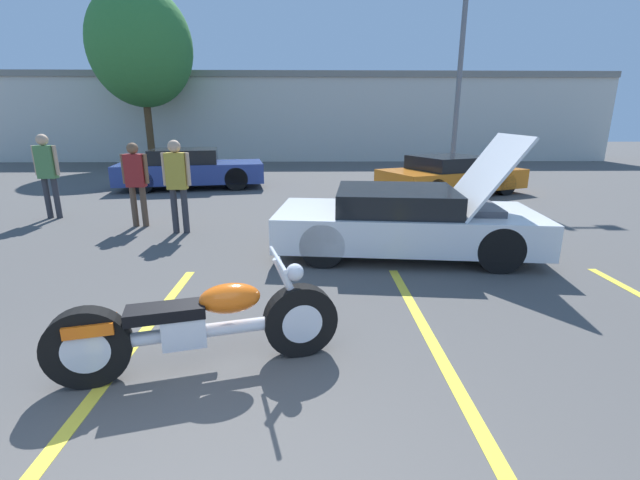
{
  "coord_description": "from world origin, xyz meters",
  "views": [
    {
      "loc": [
        0.61,
        -1.52,
        2.13
      ],
      "look_at": [
        0.71,
        3.16,
        0.8
      ],
      "focal_mm": 24.0,
      "sensor_mm": 36.0,
      "label": 1
    }
  ],
  "objects_px": {
    "spectator_near_motorcycle": "(136,178)",
    "spectator_by_show_car": "(177,178)",
    "light_pole": "(464,49)",
    "tree_background": "(141,47)",
    "parked_car_right_row": "(451,176)",
    "show_car_hood_open": "(406,221)",
    "motorcycle": "(200,326)",
    "parked_car_left_row": "(190,169)",
    "spectator_midground": "(47,168)"
  },
  "relations": [
    {
      "from": "motorcycle",
      "to": "spectator_near_motorcycle",
      "type": "relative_size",
      "value": 1.44
    },
    {
      "from": "show_car_hood_open",
      "to": "parked_car_right_row",
      "type": "height_order",
      "value": "show_car_hood_open"
    },
    {
      "from": "motorcycle",
      "to": "parked_car_right_row",
      "type": "height_order",
      "value": "parked_car_right_row"
    },
    {
      "from": "show_car_hood_open",
      "to": "parked_car_right_row",
      "type": "xyz_separation_m",
      "value": [
        2.55,
        5.72,
        -0.01
      ]
    },
    {
      "from": "tree_background",
      "to": "show_car_hood_open",
      "type": "height_order",
      "value": "tree_background"
    },
    {
      "from": "show_car_hood_open",
      "to": "spectator_midground",
      "type": "height_order",
      "value": "show_car_hood_open"
    },
    {
      "from": "light_pole",
      "to": "tree_background",
      "type": "relative_size",
      "value": 1.06
    },
    {
      "from": "spectator_by_show_car",
      "to": "spectator_midground",
      "type": "bearing_deg",
      "value": 157.1
    },
    {
      "from": "motorcycle",
      "to": "spectator_near_motorcycle",
      "type": "distance_m",
      "value": 5.86
    },
    {
      "from": "light_pole",
      "to": "spectator_by_show_car",
      "type": "distance_m",
      "value": 11.68
    },
    {
      "from": "spectator_near_motorcycle",
      "to": "spectator_by_show_car",
      "type": "height_order",
      "value": "spectator_by_show_car"
    },
    {
      "from": "tree_background",
      "to": "motorcycle",
      "type": "xyz_separation_m",
      "value": [
        6.46,
        -17.18,
        -4.76
      ]
    },
    {
      "from": "motorcycle",
      "to": "spectator_by_show_car",
      "type": "distance_m",
      "value": 5.01
    },
    {
      "from": "parked_car_left_row",
      "to": "spectator_by_show_car",
      "type": "height_order",
      "value": "spectator_by_show_car"
    },
    {
      "from": "show_car_hood_open",
      "to": "parked_car_left_row",
      "type": "height_order",
      "value": "show_car_hood_open"
    },
    {
      "from": "parked_car_right_row",
      "to": "spectator_by_show_car",
      "type": "height_order",
      "value": "spectator_by_show_car"
    },
    {
      "from": "light_pole",
      "to": "show_car_hood_open",
      "type": "height_order",
      "value": "light_pole"
    },
    {
      "from": "spectator_near_motorcycle",
      "to": "spectator_by_show_car",
      "type": "relative_size",
      "value": 0.96
    },
    {
      "from": "motorcycle",
      "to": "spectator_by_show_car",
      "type": "xyz_separation_m",
      "value": [
        -1.54,
        4.72,
        0.65
      ]
    },
    {
      "from": "parked_car_right_row",
      "to": "spectator_midground",
      "type": "height_order",
      "value": "spectator_midground"
    },
    {
      "from": "show_car_hood_open",
      "to": "parked_car_left_row",
      "type": "distance_m",
      "value": 8.86
    },
    {
      "from": "light_pole",
      "to": "motorcycle",
      "type": "relative_size",
      "value": 3.39
    },
    {
      "from": "motorcycle",
      "to": "parked_car_right_row",
      "type": "distance_m",
      "value": 10.38
    },
    {
      "from": "motorcycle",
      "to": "parked_car_left_row",
      "type": "relative_size",
      "value": 0.52
    },
    {
      "from": "motorcycle",
      "to": "show_car_hood_open",
      "type": "height_order",
      "value": "show_car_hood_open"
    },
    {
      "from": "light_pole",
      "to": "spectator_midground",
      "type": "xyz_separation_m",
      "value": [
        -11.07,
        -6.56,
        -3.39
      ]
    },
    {
      "from": "parked_car_right_row",
      "to": "spectator_midground",
      "type": "xyz_separation_m",
      "value": [
        -9.8,
        -2.99,
        0.56
      ]
    },
    {
      "from": "light_pole",
      "to": "parked_car_left_row",
      "type": "height_order",
      "value": "light_pole"
    },
    {
      "from": "parked_car_left_row",
      "to": "spectator_midground",
      "type": "relative_size",
      "value": 2.58
    },
    {
      "from": "parked_car_right_row",
      "to": "spectator_near_motorcycle",
      "type": "height_order",
      "value": "spectator_near_motorcycle"
    },
    {
      "from": "spectator_near_motorcycle",
      "to": "spectator_midground",
      "type": "distance_m",
      "value": 2.35
    },
    {
      "from": "light_pole",
      "to": "parked_car_right_row",
      "type": "height_order",
      "value": "light_pole"
    },
    {
      "from": "show_car_hood_open",
      "to": "parked_car_left_row",
      "type": "bearing_deg",
      "value": 133.96
    },
    {
      "from": "tree_background",
      "to": "parked_car_left_row",
      "type": "distance_m",
      "value": 8.96
    },
    {
      "from": "tree_background",
      "to": "parked_car_right_row",
      "type": "height_order",
      "value": "tree_background"
    },
    {
      "from": "show_car_hood_open",
      "to": "spectator_by_show_car",
      "type": "height_order",
      "value": "show_car_hood_open"
    },
    {
      "from": "show_car_hood_open",
      "to": "spectator_by_show_car",
      "type": "xyz_separation_m",
      "value": [
        -4.06,
        1.39,
        0.51
      ]
    },
    {
      "from": "motorcycle",
      "to": "show_car_hood_open",
      "type": "distance_m",
      "value": 4.18
    },
    {
      "from": "spectator_near_motorcycle",
      "to": "spectator_by_show_car",
      "type": "bearing_deg",
      "value": -28.75
    },
    {
      "from": "show_car_hood_open",
      "to": "spectator_midground",
      "type": "relative_size",
      "value": 2.35
    },
    {
      "from": "spectator_by_show_car",
      "to": "show_car_hood_open",
      "type": "bearing_deg",
      "value": -18.86
    },
    {
      "from": "motorcycle",
      "to": "tree_background",
      "type": "bearing_deg",
      "value": 96.03
    },
    {
      "from": "parked_car_left_row",
      "to": "spectator_near_motorcycle",
      "type": "distance_m",
      "value": 5.14
    },
    {
      "from": "spectator_near_motorcycle",
      "to": "light_pole",
      "type": "bearing_deg",
      "value": 39.73
    },
    {
      "from": "spectator_midground",
      "to": "parked_car_right_row",
      "type": "bearing_deg",
      "value": 16.96
    },
    {
      "from": "tree_background",
      "to": "spectator_by_show_car",
      "type": "relative_size",
      "value": 4.4
    },
    {
      "from": "light_pole",
      "to": "tree_background",
      "type": "distance_m",
      "value": 13.6
    },
    {
      "from": "parked_car_left_row",
      "to": "spectator_near_motorcycle",
      "type": "height_order",
      "value": "spectator_near_motorcycle"
    },
    {
      "from": "show_car_hood_open",
      "to": "parked_car_right_row",
      "type": "bearing_deg",
      "value": 72.66
    },
    {
      "from": "spectator_midground",
      "to": "light_pole",
      "type": "bearing_deg",
      "value": 30.64
    }
  ]
}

